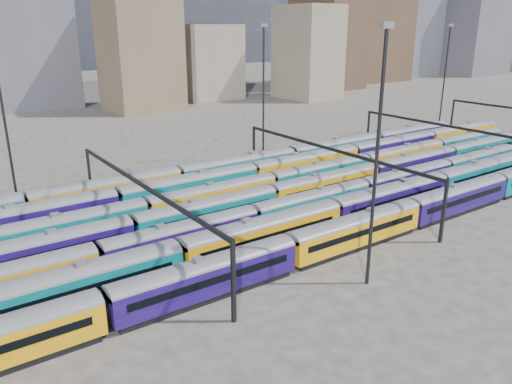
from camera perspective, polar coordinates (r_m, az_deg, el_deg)
ground at (r=71.37m, az=2.33°, el=-2.25°), size 500.00×500.00×0.00m
rake_0 at (r=75.50m, az=22.05°, el=-0.37°), size 140.70×2.94×4.95m
rake_1 at (r=64.16m, az=8.78°, el=-2.23°), size 129.50×3.16×5.32m
rake_2 at (r=62.56m, az=-0.33°, el=-2.82°), size 117.19×2.86×4.81m
rake_3 at (r=76.25m, az=7.95°, el=1.05°), size 101.93×2.99×5.03m
rake_4 at (r=75.87m, az=1.75°, el=1.12°), size 121.39×2.96×4.98m
rake_5 at (r=79.69m, az=-0.39°, el=2.19°), size 133.54×3.25×5.49m
rake_6 at (r=74.72m, az=-16.55°, el=0.28°), size 156.21×3.26×5.50m
gantry_1 at (r=59.74m, az=-13.03°, el=-0.01°), size 0.35×40.35×8.03m
gantry_2 at (r=75.56m, az=8.46°, el=4.14°), size 0.35×40.35×8.03m
gantry_3 at (r=98.23m, az=21.42°, el=6.39°), size 0.35×40.35×8.03m
mast_1 at (r=76.51m, az=-26.91°, el=8.03°), size 1.40×0.50×25.60m
mast_2 at (r=48.54m, az=13.68°, el=4.51°), size 1.40×0.50×25.60m
mast_3 at (r=95.62m, az=0.86°, el=11.71°), size 1.40×0.50×25.60m
mast_5 at (r=128.88m, az=20.76°, el=12.32°), size 1.40×0.50×25.60m
skyline at (r=215.26m, az=7.81°, el=17.16°), size 399.22×60.48×50.03m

